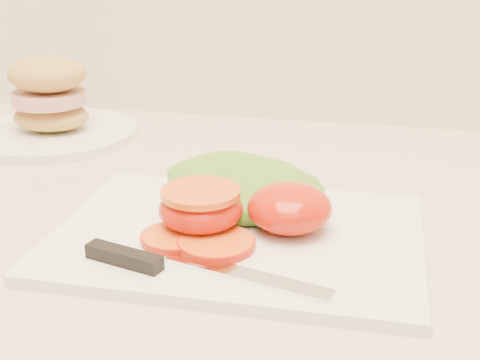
# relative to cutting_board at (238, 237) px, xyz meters

# --- Properties ---
(cutting_board) EXTENTS (0.32, 0.23, 0.01)m
(cutting_board) POSITION_rel_cutting_board_xyz_m (0.00, 0.00, 0.00)
(cutting_board) COLOR white
(cutting_board) RESTS_ON counter
(tomato_half_dome) EXTENTS (0.07, 0.07, 0.04)m
(tomato_half_dome) POSITION_rel_cutting_board_xyz_m (0.04, 0.01, 0.03)
(tomato_half_dome) COLOR red
(tomato_half_dome) RESTS_ON cutting_board
(tomato_half_cut) EXTENTS (0.07, 0.07, 0.04)m
(tomato_half_cut) POSITION_rel_cutting_board_xyz_m (-0.03, -0.00, 0.03)
(tomato_half_cut) COLOR red
(tomato_half_cut) RESTS_ON cutting_board
(tomato_slice_0) EXTENTS (0.06, 0.06, 0.01)m
(tomato_slice_0) POSITION_rel_cutting_board_xyz_m (-0.01, -0.03, 0.01)
(tomato_slice_0) COLOR orange
(tomato_slice_0) RESTS_ON cutting_board
(tomato_slice_1) EXTENTS (0.06, 0.06, 0.01)m
(tomato_slice_1) POSITION_rel_cutting_board_xyz_m (-0.05, -0.03, 0.01)
(tomato_slice_1) COLOR orange
(tomato_slice_1) RESTS_ON cutting_board
(lettuce_leaf_0) EXTENTS (0.20, 0.17, 0.03)m
(lettuce_leaf_0) POSITION_rel_cutting_board_xyz_m (-0.01, 0.07, 0.02)
(lettuce_leaf_0) COLOR #5B9527
(lettuce_leaf_0) RESTS_ON cutting_board
(lettuce_leaf_1) EXTENTS (0.12, 0.13, 0.02)m
(lettuce_leaf_1) POSITION_rel_cutting_board_xyz_m (0.03, 0.07, 0.02)
(lettuce_leaf_1) COLOR #5B9527
(lettuce_leaf_1) RESTS_ON cutting_board
(knife) EXTENTS (0.20, 0.05, 0.01)m
(knife) POSITION_rel_cutting_board_xyz_m (-0.04, -0.08, 0.01)
(knife) COLOR silver
(knife) RESTS_ON cutting_board
(sandwich_plate) EXTENTS (0.21, 0.21, 0.11)m
(sandwich_plate) POSITION_rel_cutting_board_xyz_m (-0.30, 0.24, 0.03)
(sandwich_plate) COLOR white
(sandwich_plate) RESTS_ON counter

